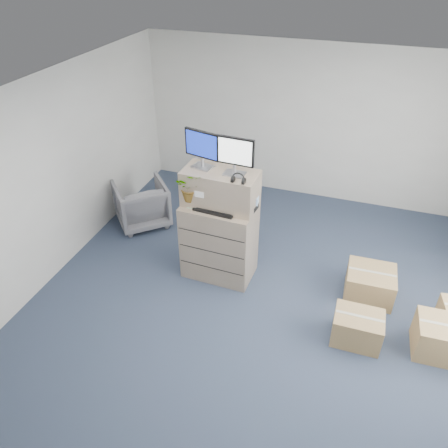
{
  "coord_description": "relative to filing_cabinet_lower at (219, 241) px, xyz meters",
  "views": [
    {
      "loc": [
        0.98,
        -3.99,
        4.27
      ],
      "look_at": [
        -0.52,
        0.4,
        1.13
      ],
      "focal_mm": 35.0,
      "sensor_mm": 36.0,
      "label": 1
    }
  ],
  "objects": [
    {
      "name": "ground",
      "position": [
        0.7,
        -0.74,
        -0.58
      ],
      "size": [
        7.0,
        7.0,
        0.0
      ],
      "primitive_type": "plane",
      "color": "#273346",
      "rests_on": "ground"
    },
    {
      "name": "wall_back",
      "position": [
        0.7,
        2.77,
        0.82
      ],
      "size": [
        6.0,
        0.02,
        2.8
      ],
      "primitive_type": "cube",
      "color": "beige",
      "rests_on": "ground"
    },
    {
      "name": "filing_cabinet_lower",
      "position": [
        0.0,
        0.0,
        0.0
      ],
      "size": [
        1.02,
        0.65,
        1.16
      ],
      "primitive_type": "cube",
      "rotation": [
        0.0,
        0.0,
        -0.04
      ],
      "color": "gray",
      "rests_on": "ground"
    },
    {
      "name": "filing_cabinet_upper",
      "position": [
        0.0,
        0.06,
        0.83
      ],
      "size": [
        1.01,
        0.53,
        0.5
      ],
      "primitive_type": "cube",
      "rotation": [
        0.0,
        0.0,
        -0.04
      ],
      "color": "gray",
      "rests_on": "filing_cabinet_lower"
    },
    {
      "name": "monitor_left",
      "position": [
        -0.26,
        0.1,
        1.36
      ],
      "size": [
        0.51,
        0.25,
        0.51
      ],
      "rotation": [
        0.0,
        0.0,
        -0.23
      ],
      "color": "#99999E",
      "rests_on": "filing_cabinet_upper"
    },
    {
      "name": "monitor_right",
      "position": [
        0.2,
        0.04,
        1.36
      ],
      "size": [
        0.52,
        0.21,
        0.51
      ],
      "rotation": [
        0.0,
        0.0,
        -0.06
      ],
      "color": "#99999E",
      "rests_on": "filing_cabinet_upper"
    },
    {
      "name": "headphones",
      "position": [
        0.31,
        -0.14,
        1.12
      ],
      "size": [
        0.17,
        0.03,
        0.17
      ],
      "primitive_type": "torus",
      "rotation": [
        1.57,
        0.0,
        -0.04
      ],
      "color": "black",
      "rests_on": "filing_cabinet_upper"
    },
    {
      "name": "keyboard",
      "position": [
        -0.01,
        -0.12,
        0.59
      ],
      "size": [
        0.58,
        0.28,
        0.03
      ],
      "primitive_type": "cube",
      "rotation": [
        0.0,
        0.0,
        -0.08
      ],
      "color": "black",
      "rests_on": "filing_cabinet_lower"
    },
    {
      "name": "mouse",
      "position": [
        0.35,
        -0.08,
        0.6
      ],
      "size": [
        0.13,
        0.09,
        0.04
      ],
      "primitive_type": "ellipsoid",
      "rotation": [
        0.0,
        0.0,
        -0.2
      ],
      "color": "silver",
      "rests_on": "filing_cabinet_lower"
    },
    {
      "name": "water_bottle",
      "position": [
        0.05,
        0.01,
        0.72
      ],
      "size": [
        0.08,
        0.08,
        0.27
      ],
      "primitive_type": "cylinder",
      "color": "#93959B",
      "rests_on": "filing_cabinet_lower"
    },
    {
      "name": "phone_dock",
      "position": [
        -0.02,
        0.06,
        0.63
      ],
      "size": [
        0.07,
        0.06,
        0.15
      ],
      "rotation": [
        0.0,
        0.0,
        -0.04
      ],
      "color": "silver",
      "rests_on": "filing_cabinet_lower"
    },
    {
      "name": "external_drive",
      "position": [
        0.39,
        0.07,
        0.62
      ],
      "size": [
        0.26,
        0.2,
        0.07
      ],
      "primitive_type": "cube",
      "rotation": [
        0.0,
        0.0,
        -0.11
      ],
      "color": "black",
      "rests_on": "filing_cabinet_lower"
    },
    {
      "name": "tissue_box",
      "position": [
        0.39,
        0.1,
        0.7
      ],
      "size": [
        0.26,
        0.15,
        0.09
      ],
      "primitive_type": "cube",
      "rotation": [
        0.0,
        0.0,
        0.12
      ],
      "color": "#3B77CA",
      "rests_on": "external_drive"
    },
    {
      "name": "potted_plant",
      "position": [
        -0.36,
        -0.09,
        0.82
      ],
      "size": [
        0.48,
        0.51,
        0.41
      ],
      "rotation": [
        0.0,
        0.0,
        -0.04
      ],
      "color": "#ACC8A1",
      "rests_on": "filing_cabinet_lower"
    },
    {
      "name": "office_chair",
      "position": [
        -1.7,
        0.83,
        -0.16
      ],
      "size": [
        1.12,
        1.12,
        0.84
      ],
      "primitive_type": "imported",
      "rotation": [
        0.0,
        0.0,
        3.88
      ],
      "color": "#5E5D62",
      "rests_on": "ground"
    },
    {
      "name": "cardboard_boxes",
      "position": [
        2.6,
        -0.26,
        -0.36
      ],
      "size": [
        1.89,
        1.4,
        0.45
      ],
      "color": "#997949",
      "rests_on": "ground"
    }
  ]
}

